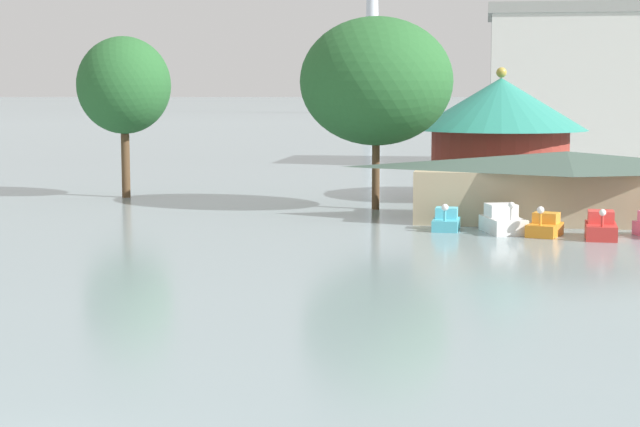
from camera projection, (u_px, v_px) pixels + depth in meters
pedal_boat_cyan at (446, 221)px, 54.23m from camera, size 1.42×2.30×1.48m
pedal_boat_white at (503, 221)px, 53.26m from camera, size 2.52×3.35×1.72m
pedal_boat_orange at (545, 226)px, 52.05m from camera, size 2.03×2.54×1.59m
pedal_boat_red at (601, 227)px, 51.21m from camera, size 1.65×3.00×1.59m
boathouse at (566, 185)px, 57.65m from camera, size 17.92×7.31×3.91m
green_roof_pavilion at (500, 131)px, 69.60m from camera, size 11.60×11.60×8.80m
shoreline_tree_tall_left at (124, 86)px, 69.79m from camera, size 6.31×6.31×10.88m
shoreline_tree_mid at (376, 81)px, 62.72m from camera, size 9.29×9.29×11.71m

